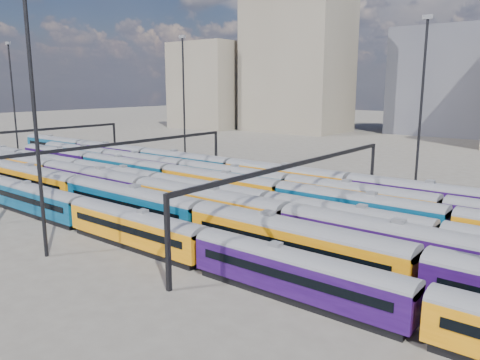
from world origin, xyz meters
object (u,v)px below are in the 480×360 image
Objects in this scene: rake_1 at (293,238)px; rake_2 at (94,179)px; rake_0 at (204,244)px; mast_2 at (34,110)px.

rake_2 is (-37.03, 5.00, -0.02)m from rake_1.
rake_0 is 32.52m from rake_2.
rake_1 is 26.09m from mast_2.
mast_2 is at bearing -149.46° from rake_1.
rake_1 is 37.37m from rake_2.
rake_0 is at bearing -17.91° from rake_2.
rake_1 is 4.33× the size of mast_2.
rake_1 reaches higher than rake_0.
mast_2 is (-14.25, -7.00, 11.53)m from rake_0.
rake_0 is 1.03× the size of rake_2.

